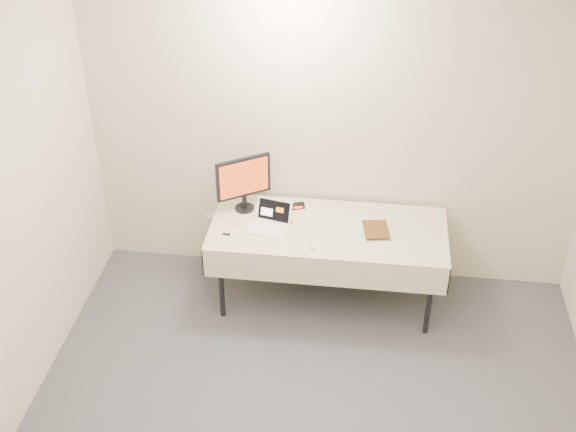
# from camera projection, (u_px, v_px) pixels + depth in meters

# --- Properties ---
(back_wall) EXTENTS (4.00, 0.10, 2.70)m
(back_wall) POSITION_uv_depth(u_px,v_px,m) (335.00, 132.00, 5.70)
(back_wall) COLOR beige
(back_wall) RESTS_ON ground
(table) EXTENTS (1.86, 0.81, 0.74)m
(table) POSITION_uv_depth(u_px,v_px,m) (328.00, 234.00, 5.70)
(table) COLOR black
(table) RESTS_ON ground
(laptop) EXTENTS (0.34, 0.33, 0.20)m
(laptop) POSITION_uv_depth(u_px,v_px,m) (271.00, 221.00, 5.66)
(laptop) COLOR white
(laptop) RESTS_ON table
(monitor) EXTENTS (0.40, 0.27, 0.47)m
(monitor) POSITION_uv_depth(u_px,v_px,m) (243.00, 180.00, 5.74)
(monitor) COLOR black
(monitor) RESTS_ON table
(book) EXTENTS (0.19, 0.05, 0.25)m
(book) POSITION_uv_depth(u_px,v_px,m) (365.00, 218.00, 5.56)
(book) COLOR brown
(book) RESTS_ON table
(alarm_clock) EXTENTS (0.12, 0.08, 0.05)m
(alarm_clock) POSITION_uv_depth(u_px,v_px,m) (298.00, 206.00, 5.89)
(alarm_clock) COLOR black
(alarm_clock) RESTS_ON table
(clicker) EXTENTS (0.07, 0.09, 0.02)m
(clicker) POSITION_uv_depth(u_px,v_px,m) (311.00, 246.00, 5.46)
(clicker) COLOR #B2B2B5
(clicker) RESTS_ON table
(paper_form) EXTENTS (0.13, 0.25, 0.00)m
(paper_form) POSITION_uv_depth(u_px,v_px,m) (360.00, 228.00, 5.67)
(paper_form) COLOR #ADDAAD
(paper_form) RESTS_ON table
(usb_dongle) EXTENTS (0.06, 0.02, 0.01)m
(usb_dongle) POSITION_uv_depth(u_px,v_px,m) (227.00, 234.00, 5.59)
(usb_dongle) COLOR black
(usb_dongle) RESTS_ON table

